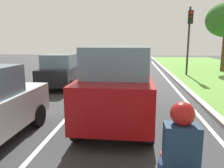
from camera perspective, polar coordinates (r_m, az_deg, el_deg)
ground_plane at (r=12.47m, az=-0.90°, el=-0.35°), size 60.00×60.00×0.00m
lane_line_center at (r=12.57m, az=-4.07°, el=-0.28°), size 0.12×32.00×0.01m
lane_line_right_edge at (r=12.57m, az=15.62°, el=-0.65°), size 0.12×32.00×0.01m
curb_right at (r=12.66m, az=17.86°, el=-0.44°), size 0.24×48.00×0.12m
car_suv_ahead at (r=6.65m, az=1.56°, el=0.05°), size 2.00×4.52×2.28m
car_hatchback_far at (r=12.19m, az=-13.01°, el=3.31°), size 1.85×3.76×1.78m
rider_person at (r=2.80m, az=17.30°, el=-15.39°), size 0.50×0.40×1.16m
traffic_light_near_right at (r=16.87m, az=19.41°, el=13.08°), size 0.32×0.50×4.84m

